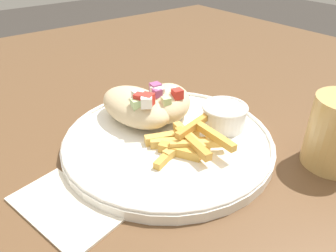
# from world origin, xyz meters

# --- Properties ---
(table) EXTENTS (1.38, 1.38, 0.75)m
(table) POSITION_xyz_m (0.00, 0.00, 0.69)
(table) COLOR brown
(table) RESTS_ON ground_plane
(napkin) EXTENTS (0.14, 0.10, 0.00)m
(napkin) POSITION_xyz_m (0.06, -0.20, 0.76)
(napkin) COLOR silver
(napkin) RESTS_ON table
(plate) EXTENTS (0.30, 0.30, 0.02)m
(plate) POSITION_xyz_m (0.03, -0.03, 0.76)
(plate) COLOR white
(plate) RESTS_ON table
(pita_sandwich_near) EXTENTS (0.14, 0.09, 0.06)m
(pita_sandwich_near) POSITION_xyz_m (-0.04, -0.04, 0.79)
(pita_sandwich_near) COLOR beige
(pita_sandwich_near) RESTS_ON plate
(pita_sandwich_far) EXTENTS (0.12, 0.12, 0.06)m
(pita_sandwich_far) POSITION_xyz_m (-0.02, 0.01, 0.79)
(pita_sandwich_far) COLOR beige
(pita_sandwich_far) RESTS_ON plate
(fries_pile) EXTENTS (0.11, 0.13, 0.03)m
(fries_pile) POSITION_xyz_m (0.07, -0.03, 0.78)
(fries_pile) COLOR gold
(fries_pile) RESTS_ON plate
(sauce_ramekin) EXTENTS (0.07, 0.07, 0.04)m
(sauce_ramekin) POSITION_xyz_m (0.06, 0.06, 0.79)
(sauce_ramekin) COLOR white
(sauce_ramekin) RESTS_ON plate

